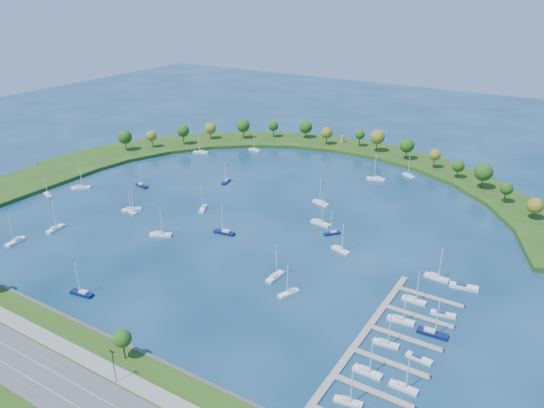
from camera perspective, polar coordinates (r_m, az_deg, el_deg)
The scene contains 39 objects.
ground at distance 245.11m, azimuth -1.61°, elevation -1.01°, with size 700.00×700.00×0.00m, color #072A41.
south_shoreline at distance 170.86m, azimuth -25.70°, elevation -15.18°, with size 420.00×43.10×11.60m.
breakwater at distance 306.56m, azimuth -3.87°, elevation 4.23°, with size 286.74×247.64×2.00m.
breakwater_trees at distance 319.64m, azimuth 4.96°, elevation 6.76°, with size 239.37×93.18×14.10m.
harbor_tower at distance 348.93m, azimuth 7.69°, elevation 7.03°, with size 2.60×2.60×4.59m.
dock_system at distance 165.05m, azimuth 12.14°, elevation -14.84°, with size 24.28×82.00×1.60m.
moored_boat_0 at distance 282.98m, azimuth -5.03°, elevation 2.52°, with size 3.79×8.28×11.75m.
moored_boat_1 at distance 242.46m, azimuth -26.22°, elevation -3.62°, with size 3.57×9.09×13.01m.
moored_boat_2 at distance 291.04m, azimuth -20.17°, elevation 1.74°, with size 8.86×8.62×14.20m.
moored_boat_3 at distance 287.81m, azimuth -23.29°, elevation 0.99°, with size 8.06×4.74×11.45m.
moored_boat_4 at distance 336.14m, azimuth -1.89°, elevation 5.99°, with size 8.18×2.59×11.90m.
moored_boat_5 at distance 291.13m, azimuth 11.29°, elevation 2.77°, with size 10.05×5.32×14.23m.
moored_boat_6 at distance 195.26m, azimuth -20.07°, elevation -9.08°, with size 9.01×3.74×12.84m.
moored_boat_7 at distance 184.02m, azimuth 1.86°, elevation -9.62°, with size 5.28×8.28×11.83m.
moored_boat_8 at distance 300.76m, azimuth 14.72°, elevation 3.10°, with size 8.12×6.23×11.97m.
moored_boat_9 at distance 284.88m, azimuth -14.04°, elevation 2.04°, with size 8.66×3.88×12.30m.
moored_boat_10 at distance 255.34m, azimuth 5.38°, elevation 0.16°, with size 9.61×5.34×13.62m.
moored_boat_11 at distance 193.04m, azimuth 0.35°, elevation -7.87°, with size 3.10×9.22×13.34m.
moored_boat_12 at distance 254.24m, azimuth -15.14°, elevation -0.71°, with size 8.04×4.61×11.41m.
moored_boat_13 at distance 333.98m, azimuth -7.80°, elevation 5.68°, with size 9.55×6.09×13.65m.
moored_boat_14 at distance 228.16m, azimuth -12.09°, elevation -3.23°, with size 9.50×6.70×13.77m.
moored_boat_15 at distance 234.47m, azimuth 5.33°, elevation -2.03°, with size 9.79×4.05×13.96m.
moored_boat_16 at distance 226.14m, azimuth 6.59°, elevation -3.11°, with size 6.16×6.77×10.54m.
moored_boat_17 at distance 212.82m, azimuth 7.50°, elevation -4.93°, with size 8.65×4.69×12.25m.
moored_boat_18 at distance 247.30m, azimuth -22.59°, elevation -2.45°, with size 3.75×9.21×13.15m.
moored_boat_19 at distance 225.99m, azimuth -5.21°, elevation -3.04°, with size 9.56×3.82×13.67m.
moored_boat_20 at distance 256.02m, azimuth -15.12°, elevation -0.53°, with size 7.69×8.63×13.32m.
moored_boat_21 at distance 250.38m, azimuth -7.54°, elevation -0.44°, with size 5.80×8.51×12.26m.
docked_boat_0 at distance 145.32m, azimuth 8.30°, elevation -20.48°, with size 7.71×3.32×10.97m.
docked_boat_2 at distance 154.42m, azimuth 10.36°, elevation -17.50°, with size 8.38×2.47×12.26m.
docked_boat_3 at distance 151.79m, azimuth 14.15°, elevation -18.77°, with size 7.90×2.38×11.54m.
docked_boat_4 at distance 165.21m, azimuth 12.32°, elevation -14.58°, with size 7.95×3.07×11.39m.
docked_boat_5 at distance 162.37m, azimuth 15.74°, elevation -15.89°, with size 7.81×2.86×1.56m.
docked_boat_6 at distance 175.74m, azimuth 13.89°, elevation -12.15°, with size 8.83×3.25×12.69m.
docked_boat_7 at distance 172.65m, azimuth 17.11°, elevation -13.26°, with size 9.52×3.13×13.80m.
docked_boat_8 at distance 186.58m, azimuth 15.24°, elevation -10.03°, with size 8.18×2.37×11.99m.
docked_boat_9 at distance 182.66m, azimuth 18.14°, elevation -11.33°, with size 8.15×3.51×1.61m.
docked_boat_10 at distance 201.81m, azimuth 17.52°, elevation -7.59°, with size 9.06×3.19×13.07m.
docked_boat_11 at distance 199.44m, azimuth 20.19°, elevation -8.44°, with size 10.17×4.37×2.01m.
Camera 1 is at (123.33, -186.27, 100.87)m, focal length 34.46 mm.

